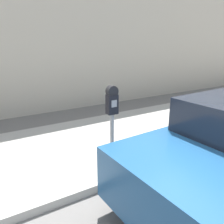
{
  "coord_description": "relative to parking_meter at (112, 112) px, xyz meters",
  "views": [
    {
      "loc": [
        -1.94,
        -1.59,
        2.05
      ],
      "look_at": [
        -0.31,
        1.13,
        1.07
      ],
      "focal_mm": 35.0,
      "sensor_mm": 36.0,
      "label": 1
    }
  ],
  "objects": [
    {
      "name": "ground_plane",
      "position": [
        0.31,
        -1.13,
        -1.06
      ],
      "size": [
        60.0,
        60.0,
        0.0
      ],
      "primitive_type": "plane",
      "color": "slate"
    },
    {
      "name": "building_facade",
      "position": [
        0.31,
        4.08,
        1.96
      ],
      "size": [
        24.0,
        0.3,
        6.04
      ],
      "color": "beige",
      "rests_on": "ground_plane"
    },
    {
      "name": "parking_meter",
      "position": [
        0.0,
        0.0,
        0.0
      ],
      "size": [
        0.17,
        0.13,
        1.35
      ],
      "color": "gray",
      "rests_on": "sidewalk"
    },
    {
      "name": "sidewalk",
      "position": [
        0.31,
        1.07,
        -1.0
      ],
      "size": [
        24.0,
        2.8,
        0.13
      ],
      "color": "#ADAAA3",
      "rests_on": "ground_plane"
    }
  ]
}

